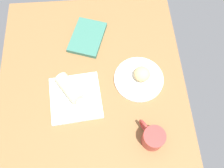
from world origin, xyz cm
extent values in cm
cube|color=olive|center=(0.00, 0.00, 2.00)|extent=(110.00, 90.00, 4.00)
cylinder|color=white|center=(2.17, -22.77, 4.70)|extent=(23.79, 23.79, 1.40)
ellipsoid|color=#D4B678|center=(3.00, -23.99, 8.36)|extent=(11.14, 11.15, 5.92)
cube|color=white|center=(-5.45, 7.76, 4.80)|extent=(25.33, 25.33, 1.60)
cylinder|color=silver|center=(-9.74, 4.76, 6.78)|extent=(4.75, 4.75, 2.35)
cylinder|color=#C35F27|center=(-9.74, 4.76, 7.65)|extent=(3.90, 3.90, 0.40)
cylinder|color=beige|center=(-2.03, 10.15, 8.74)|extent=(15.43, 13.31, 6.28)
cube|color=#387260|center=(28.05, 1.28, 5.11)|extent=(25.52, 21.69, 2.22)
cylinder|color=#B23833|center=(-27.45, -24.98, 8.62)|extent=(9.30, 9.30, 9.23)
cylinder|color=#A07C3E|center=(-27.45, -24.98, 12.63)|extent=(7.62, 7.62, 0.40)
torus|color=#B23833|center=(-22.11, -21.89, 8.62)|extent=(6.43, 4.41, 6.74)
camera|label=1|loc=(-47.16, -6.30, 109.81)|focal=38.71mm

